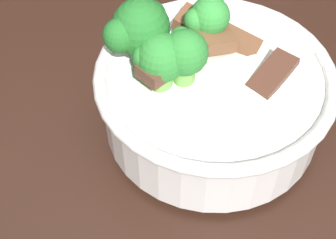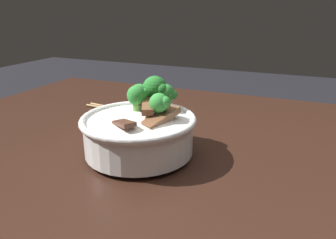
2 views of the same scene
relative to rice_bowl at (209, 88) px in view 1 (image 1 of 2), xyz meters
The scene contains 2 objects.
dining_table 0.21m from the rice_bowl, 35.52° to the left, with size 1.34×0.83×0.81m.
rice_bowl is the anchor object (origin of this frame).
Camera 1 is at (-0.41, -0.08, 1.18)m, focal length 53.20 mm.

